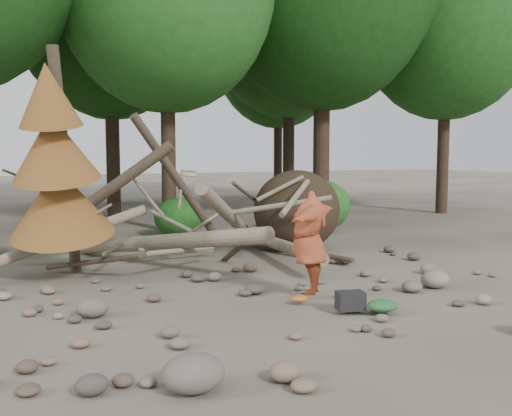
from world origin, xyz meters
name	(u,v)px	position (x,y,z in m)	size (l,w,h in m)	color
ground	(299,304)	(0.00, 0.00, 0.00)	(120.00, 120.00, 0.00)	#514C44
deadfall_pile	(278,213)	(2.02, 4.24, 0.95)	(8.55, 5.24, 3.30)	#332619
dead_conifer	(57,168)	(-3.12, 3.37, 2.11)	(2.06, 2.16, 4.35)	#4C3F30
bush_mid	(179,218)	(0.80, 7.80, 0.56)	(1.40, 1.40, 1.12)	#205A1A
bush_right	(318,205)	(5.00, 7.00, 0.80)	(2.00, 2.00, 1.60)	#286B21
frisbee_thrower	(309,242)	(0.33, 0.23, 0.93)	(3.10, 1.81, 2.05)	#9B4023
backpack	(350,305)	(0.39, -0.83, 0.14)	(0.41, 0.27, 0.27)	black
cloth_green	(382,309)	(0.76, -1.10, 0.09)	(0.48, 0.40, 0.18)	#255C2A
cloth_orange	(300,302)	(-0.02, -0.06, 0.05)	(0.27, 0.22, 0.10)	#B75F1F
boulder_front_left	(193,373)	(-2.71, -2.38, 0.19)	(0.64, 0.58, 0.39)	#655E54
boulder_mid_right	(435,279)	(2.72, -0.19, 0.16)	(0.52, 0.47, 0.31)	gray
boulder_mid_left	(92,308)	(-3.06, 0.75, 0.14)	(0.47, 0.43, 0.28)	#645D54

